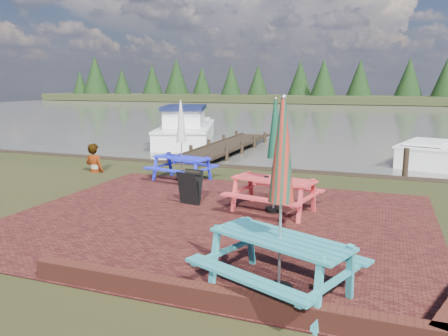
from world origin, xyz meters
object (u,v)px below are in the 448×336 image
at_px(picnic_table_red, 274,174).
at_px(boat_jetty, 186,131).
at_px(picnic_table_teal, 280,228).
at_px(person, 93,144).
at_px(picnic_table_blue, 182,153).
at_px(chalkboard, 190,187).
at_px(jetty, 227,146).

bearing_deg(picnic_table_red, boat_jetty, 135.37).
xyz_separation_m(picnic_table_teal, person, (-7.84, 6.38, -0.00)).
distance_m(picnic_table_blue, person, 3.36).
bearing_deg(boat_jetty, picnic_table_teal, -79.66).
bearing_deg(boat_jetty, chalkboard, -83.41).
height_order(picnic_table_blue, jetty, picnic_table_blue).
bearing_deg(person, picnic_table_teal, 146.69).
height_order(picnic_table_red, boat_jetty, picnic_table_red).
bearing_deg(jetty, picnic_table_red, -64.16).
height_order(jetty, boat_jetty, boat_jetty).
relative_size(picnic_table_red, picnic_table_blue, 1.08).
relative_size(picnic_table_teal, person, 1.43).
bearing_deg(person, boat_jetty, -78.58).
relative_size(chalkboard, jetty, 0.09).
bearing_deg(picnic_table_teal, boat_jetty, 141.55).
distance_m(picnic_table_red, person, 7.24).
bearing_deg(picnic_table_blue, picnic_table_teal, -42.37).
relative_size(picnic_table_teal, picnic_table_blue, 1.14).
bearing_deg(person, picnic_table_blue, -177.58).
bearing_deg(picnic_table_teal, jetty, 135.07).
height_order(chalkboard, jetty, chalkboard).
height_order(jetty, person, person).
bearing_deg(person, picnic_table_red, 165.66).
bearing_deg(picnic_table_teal, picnic_table_red, 127.31).
relative_size(picnic_table_blue, chalkboard, 2.88).
distance_m(picnic_table_teal, picnic_table_blue, 7.64).
xyz_separation_m(picnic_table_teal, picnic_table_red, (-1.04, 3.88, -0.05)).
xyz_separation_m(chalkboard, person, (-4.72, 2.57, 0.53)).
xyz_separation_m(picnic_table_blue, person, (-3.35, 0.20, 0.11)).
bearing_deg(picnic_table_red, picnic_table_blue, 158.32).
height_order(picnic_table_teal, picnic_table_blue, picnic_table_teal).
distance_m(boat_jetty, person, 9.25).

